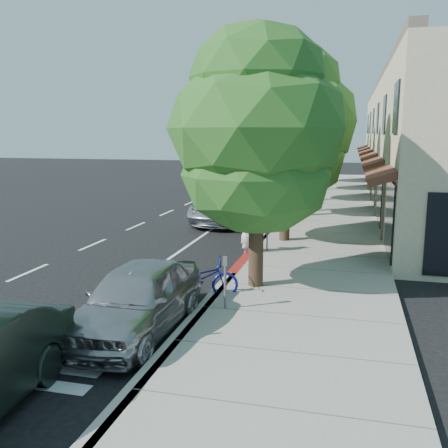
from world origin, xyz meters
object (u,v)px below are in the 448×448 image
(dark_suv_far, at_px, (285,174))
(pedestrian, at_px, (308,192))
(street_tree_3, at_px, (312,128))
(cyclist, at_px, (247,231))
(white_pickup, at_px, (274,190))
(street_tree_4, at_px, (318,129))
(silver_suv, at_px, (231,206))
(street_tree_1, at_px, (287,125))
(street_tree_0, at_px, (257,132))
(bicycle, at_px, (199,278))
(street_tree_5, at_px, (323,126))
(street_tree_2, at_px, (302,124))
(near_car_a, at_px, (137,299))
(dark_sedan, at_px, (272,191))

(dark_suv_far, bearing_deg, pedestrian, -77.92)
(street_tree_3, xyz_separation_m, cyclist, (-1.01, -14.27, -3.66))
(white_pickup, bearing_deg, street_tree_4, 65.06)
(street_tree_3, relative_size, silver_suv, 1.29)
(street_tree_1, bearing_deg, street_tree_3, 90.00)
(street_tree_0, height_order, bicycle, street_tree_0)
(street_tree_4, height_order, street_tree_5, street_tree_5)
(street_tree_2, distance_m, near_car_a, 16.09)
(cyclist, distance_m, silver_suv, 6.61)
(street_tree_2, relative_size, silver_suv, 1.30)
(street_tree_1, relative_size, street_tree_5, 0.98)
(street_tree_3, distance_m, silver_suv, 9.36)
(street_tree_1, bearing_deg, street_tree_2, 90.00)
(street_tree_4, xyz_separation_m, pedestrian, (0.22, -10.28, -3.37))
(street_tree_2, xyz_separation_m, street_tree_5, (-0.00, 18.00, 0.15))
(street_tree_5, relative_size, pedestrian, 3.96)
(bicycle, bearing_deg, dark_suv_far, -14.43)
(silver_suv, bearing_deg, bicycle, -73.66)
(dark_suv_far, bearing_deg, silver_suv, -89.45)
(street_tree_0, relative_size, dark_sedan, 1.40)
(bicycle, bearing_deg, street_tree_5, -20.16)
(white_pickup, bearing_deg, cyclist, -93.03)
(dark_suv_far, bearing_deg, near_car_a, -87.43)
(white_pickup, xyz_separation_m, near_car_a, (0.20, -20.65, -0.07))
(street_tree_2, height_order, dark_sedan, street_tree_2)
(cyclist, xyz_separation_m, white_pickup, (-1.11, 13.42, -0.05))
(street_tree_0, height_order, pedestrian, street_tree_0)
(street_tree_1, distance_m, white_pickup, 11.94)
(street_tree_0, bearing_deg, bicycle, -143.01)
(street_tree_5, bearing_deg, cyclist, -92.20)
(dark_sedan, bearing_deg, near_car_a, -89.78)
(white_pickup, height_order, pedestrian, pedestrian)
(street_tree_5, height_order, bicycle, street_tree_5)
(street_tree_3, relative_size, dark_suv_far, 1.61)
(street_tree_1, height_order, dark_suv_far, street_tree_1)
(dark_suv_far, bearing_deg, bicycle, -86.13)
(cyclist, xyz_separation_m, pedestrian, (1.23, 9.99, 0.25))
(cyclist, height_order, dark_suv_far, cyclist)
(street_tree_1, relative_size, cyclist, 4.33)
(street_tree_0, relative_size, silver_suv, 1.24)
(street_tree_5, bearing_deg, dark_suv_far, 180.00)
(near_car_a, bearing_deg, cyclist, 83.93)
(street_tree_3, bearing_deg, cyclist, -94.04)
(street_tree_2, height_order, street_tree_5, street_tree_5)
(silver_suv, xyz_separation_m, dark_suv_far, (0.00, 20.00, -0.02))
(street_tree_3, bearing_deg, street_tree_5, 90.00)
(street_tree_1, bearing_deg, dark_sedan, 101.55)
(street_tree_3, distance_m, white_pickup, 4.35)
(street_tree_4, distance_m, cyclist, 20.61)
(silver_suv, distance_m, near_car_a, 13.55)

